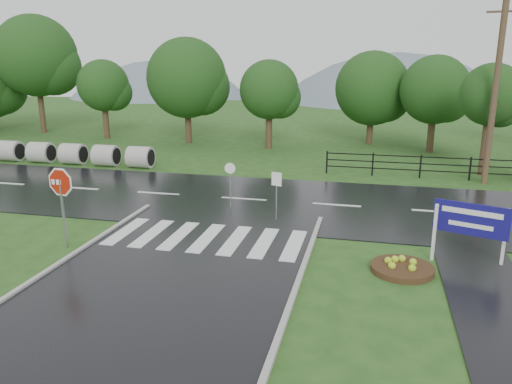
# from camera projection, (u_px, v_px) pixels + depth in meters

# --- Properties ---
(ground) EXTENTS (120.00, 120.00, 0.00)m
(ground) POSITION_uv_depth(u_px,v_px,m) (141.00, 309.00, 12.26)
(ground) COLOR #254C19
(ground) RESTS_ON ground
(main_road) EXTENTS (90.00, 8.00, 0.04)m
(main_road) POSITION_uv_depth(u_px,v_px,m) (244.00, 200.00, 21.65)
(main_road) COLOR black
(main_road) RESTS_ON ground
(walkway) EXTENTS (2.20, 11.00, 0.04)m
(walkway) POSITION_uv_depth(u_px,v_px,m) (480.00, 276.00, 14.13)
(walkway) COLOR black
(walkway) RESTS_ON ground
(crosswalk) EXTENTS (6.50, 2.80, 0.02)m
(crosswalk) POSITION_uv_depth(u_px,v_px,m) (207.00, 238.00, 16.94)
(crosswalk) COLOR silver
(crosswalk) RESTS_ON ground
(fence_west) EXTENTS (9.58, 0.08, 1.20)m
(fence_west) POSITION_uv_depth(u_px,v_px,m) (421.00, 164.00, 25.38)
(fence_west) COLOR black
(fence_west) RESTS_ON ground
(hills) EXTENTS (102.00, 48.00, 48.00)m
(hills) POSITION_uv_depth(u_px,v_px,m) (357.00, 202.00, 76.60)
(hills) COLOR slate
(hills) RESTS_ON ground
(treeline) EXTENTS (83.20, 5.20, 10.00)m
(treeline) POSITION_uv_depth(u_px,v_px,m) (309.00, 147.00, 34.58)
(treeline) COLOR #163B12
(treeline) RESTS_ON ground
(culvert_pipes) EXTENTS (11.80, 1.20, 1.20)m
(culvert_pipes) POSITION_uv_depth(u_px,v_px,m) (57.00, 153.00, 28.97)
(culvert_pipes) COLOR #9E9B93
(culvert_pipes) RESTS_ON ground
(stop_sign) EXTENTS (1.24, 0.21, 2.82)m
(stop_sign) POSITION_uv_depth(u_px,v_px,m) (61.00, 189.00, 15.74)
(stop_sign) COLOR #939399
(stop_sign) RESTS_ON ground
(estate_billboard) EXTENTS (2.07, 0.76, 1.87)m
(estate_billboard) POSITION_uv_depth(u_px,v_px,m) (471.00, 222.00, 14.68)
(estate_billboard) COLOR silver
(estate_billboard) RESTS_ON ground
(flower_bed) EXTENTS (1.80, 1.80, 0.36)m
(flower_bed) POSITION_uv_depth(u_px,v_px,m) (402.00, 267.00, 14.37)
(flower_bed) COLOR #332111
(flower_bed) RESTS_ON ground
(reg_sign_small) EXTENTS (0.40, 0.15, 1.88)m
(reg_sign_small) POSITION_uv_depth(u_px,v_px,m) (277.00, 186.00, 18.52)
(reg_sign_small) COLOR #939399
(reg_sign_small) RESTS_ON ground
(reg_sign_round) EXTENTS (0.44, 0.07, 1.91)m
(reg_sign_round) POSITION_uv_depth(u_px,v_px,m) (230.00, 179.00, 20.11)
(reg_sign_round) COLOR #939399
(reg_sign_round) RESTS_ON ground
(utility_pole_east) EXTENTS (1.53, 0.38, 8.65)m
(utility_pole_east) POSITION_uv_depth(u_px,v_px,m) (495.00, 93.00, 23.29)
(utility_pole_east) COLOR #473523
(utility_pole_east) RESTS_ON ground
(entrance_tree_left) EXTENTS (3.15, 3.15, 5.75)m
(entrance_tree_left) POSITION_uv_depth(u_px,v_px,m) (491.00, 96.00, 25.18)
(entrance_tree_left) COLOR #3D2B1C
(entrance_tree_left) RESTS_ON ground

